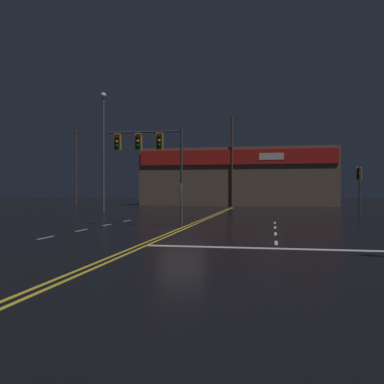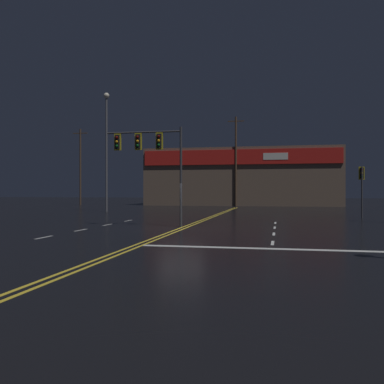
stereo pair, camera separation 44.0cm
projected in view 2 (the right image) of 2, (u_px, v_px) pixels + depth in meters
name	position (u px, v px, depth m)	size (l,w,h in m)	color
ground_plane	(181.00, 229.00, 23.28)	(200.00, 200.00, 0.00)	black
road_markings	(193.00, 232.00, 21.71)	(14.87, 60.00, 0.01)	gold
traffic_signal_median	(149.00, 149.00, 24.93)	(4.57, 0.36, 5.76)	#38383D
traffic_signal_corner_northeast	(362.00, 180.00, 32.33)	(0.42, 0.36, 3.91)	#38383D
streetlight_median_approach	(106.00, 138.00, 42.21)	(0.56, 0.56, 11.76)	#59595E
building_backdrop	(243.00, 177.00, 62.07)	(27.00, 10.23, 7.99)	brown
utility_pole_row	(233.00, 163.00, 57.18)	(47.42, 0.26, 11.97)	#4C3828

